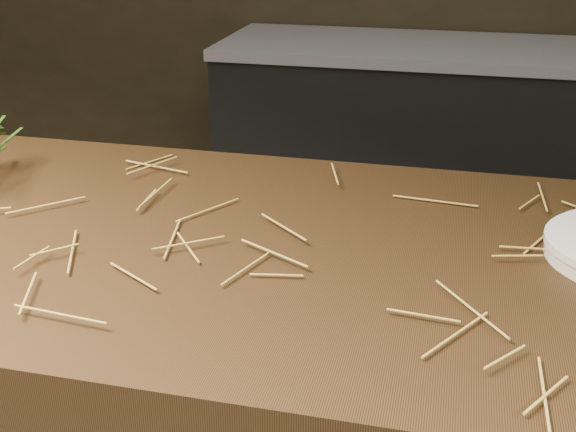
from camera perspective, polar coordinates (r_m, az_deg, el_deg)
back_counter at (r=2.90m, az=13.09°, el=4.83°), size 1.82×0.62×0.84m
straw_bedding at (r=1.01m, az=-4.07°, el=-1.26°), size 1.40×0.60×0.02m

